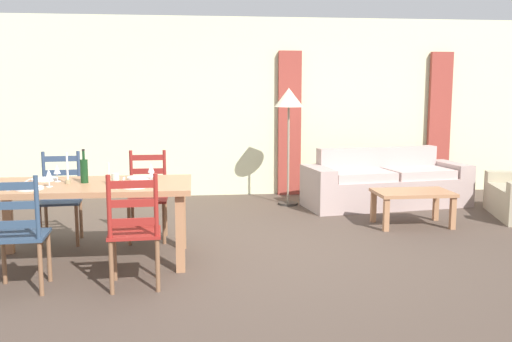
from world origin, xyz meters
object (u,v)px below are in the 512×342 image
Objects in this scene: dining_chair_far_left at (61,198)px; couch at (384,185)px; dining_chair_near_left at (18,234)px; dining_chair_far_right at (148,196)px; wine_glass_far_right at (151,169)px; wine_glass_near_right at (152,173)px; wine_glass_far_left at (57,170)px; dining_chair_near_right at (134,231)px; coffee_cup_primary at (115,178)px; dining_table at (88,193)px; wine_bottle at (84,170)px; standing_lamp at (289,105)px; coffee_table at (413,196)px; wine_glass_near_left at (49,175)px.

dining_chair_far_left reaches higher than couch.
dining_chair_near_left is 1.00× the size of dining_chair_far_right.
dining_chair_near_left is 1.38m from wine_glass_far_right.
wine_glass_near_right is 0.95m from wine_glass_far_left.
dining_chair_near_right reaches higher than coffee_cup_primary.
couch is (3.64, 2.27, -0.37)m from dining_table.
dining_chair_near_left is at bearing -149.20° from wine_glass_near_right.
standing_lamp is at bearing 45.84° from wine_bottle.
couch is (4.07, 1.50, -0.19)m from dining_chair_far_left.
dining_chair_far_left is at bearing 101.11° from wine_glass_far_left.
dining_chair_far_right is (0.48, 0.78, -0.19)m from dining_table.
wine_glass_near_left is at bearing -162.77° from coffee_table.
dining_table is 0.21m from wine_bottle.
coffee_cup_primary reaches higher than coffee_table.
wine_glass_far_right is (0.88, -0.01, 0.00)m from wine_glass_far_left.
wine_bottle reaches higher than dining_chair_near_right.
standing_lamp reaches higher than coffee_cup_primary.
coffee_cup_primary is 0.10× the size of coffee_table.
dining_table is 1.98× the size of dining_chair_near_left.
wine_glass_near_right and wine_glass_far_right have the same top height.
dining_chair_far_left is (-0.01, 1.53, 0.00)m from dining_chair_near_left.
couch is 1.22m from coffee_table.
wine_glass_near_left is 0.92m from wine_glass_far_right.
coffee_cup_primary is at bearing 107.22° from dining_chair_near_right.
coffee_table is (2.97, 1.20, -0.51)m from wine_glass_near_right.
dining_chair_near_left is 5.96× the size of wine_glass_near_left.
dining_chair_near_left is at bearing -115.25° from wine_bottle.
standing_lamp reaches higher than wine_bottle.
standing_lamp is at bearing 50.03° from coffee_cup_primary.
wine_glass_near_right is at bearing 30.80° from dining_chair_near_left.
wine_bottle reaches higher than wine_glass_near_left.
dining_chair_far_left reaches higher than coffee_cup_primary.
wine_glass_near_left is at bearing -90.64° from wine_glass_far_left.
wine_glass_near_left is at bearing -144.38° from wine_bottle.
couch reaches higher than dining_table.
dining_chair_near_right is (0.49, -0.76, -0.19)m from dining_table.
couch is (3.07, 2.13, -0.57)m from wine_glass_far_right.
wine_glass_far_right is (0.88, 0.28, 0.00)m from wine_glass_near_left.
dining_chair_far_right is at bearing 98.07° from wine_glass_far_right.
dining_chair_far_right is at bearing -154.78° from couch.
dining_chair_far_left is at bearing -148.37° from standing_lamp.
wine_bottle is (-0.04, 0.05, 0.20)m from dining_table.
dining_chair_near_right is 3.57m from coffee_table.
dining_chair_far_left is at bearing 90.50° from dining_chair_near_left.
dining_chair_far_right is at bearing -174.92° from coffee_table.
wine_bottle reaches higher than coffee_cup_primary.
wine_glass_near_left is at bearing -130.35° from dining_chair_far_right.
dining_chair_near_left is 0.91m from dining_chair_near_right.
wine_glass_near_left and wine_glass_far_left have the same top height.
couch is (4.06, 3.02, -0.19)m from dining_chair_near_left.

